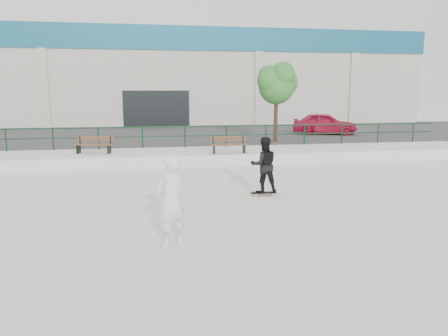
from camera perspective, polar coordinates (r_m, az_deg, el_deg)
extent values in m
plane|color=silver|center=(10.51, -5.24, -7.59)|extent=(120.00, 120.00, 0.00)
cube|color=silver|center=(19.72, -7.64, 1.43)|extent=(30.00, 3.00, 0.50)
cube|color=#313131|center=(28.15, -8.43, 3.98)|extent=(60.00, 14.00, 0.50)
cylinder|color=#13341B|center=(20.86, -7.88, 5.35)|extent=(28.00, 0.06, 0.06)
cylinder|color=#13341B|center=(20.91, -7.85, 4.12)|extent=(28.00, 0.05, 0.05)
cylinder|color=#13341B|center=(21.79, -26.60, 3.26)|extent=(0.06, 0.06, 1.00)
cylinder|color=#13341B|center=(21.31, -21.43, 3.50)|extent=(0.06, 0.06, 1.00)
cylinder|color=#13341B|center=(21.01, -16.07, 3.71)|extent=(0.06, 0.06, 1.00)
cylinder|color=#13341B|center=(20.90, -10.60, 3.90)|extent=(0.06, 0.06, 1.00)
cylinder|color=#13341B|center=(20.97, -5.11, 4.06)|extent=(0.06, 0.06, 1.00)
cylinder|color=#13341B|center=(21.24, 0.28, 4.17)|extent=(0.06, 0.06, 1.00)
cylinder|color=#13341B|center=(21.69, 5.50, 4.25)|extent=(0.06, 0.06, 1.00)
cylinder|color=#13341B|center=(22.31, 10.47, 4.29)|extent=(0.06, 0.06, 1.00)
cylinder|color=#13341B|center=(23.09, 15.14, 4.30)|extent=(0.06, 0.06, 1.00)
cylinder|color=#13341B|center=(24.00, 19.47, 4.28)|extent=(0.06, 0.06, 1.00)
cylinder|color=#13341B|center=(25.05, 23.47, 4.24)|extent=(0.06, 0.06, 1.00)
cube|color=beige|center=(42.00, -9.18, 11.05)|extent=(44.00, 16.00, 8.00)
cube|color=#165670|center=(42.17, -9.30, 15.26)|extent=(44.20, 16.20, 1.80)
cube|color=black|center=(33.98, -8.81, 7.28)|extent=(5.00, 0.15, 3.20)
cube|color=beige|center=(34.63, -22.40, 9.18)|extent=(0.60, 0.25, 6.20)
cube|color=beige|center=(35.01, 4.53, 9.90)|extent=(0.60, 0.25, 6.20)
cube|color=beige|center=(37.82, 16.51, 9.53)|extent=(0.60, 0.25, 6.20)
cube|color=#4F2E1B|center=(19.53, -16.81, 2.89)|extent=(1.60, 0.44, 0.04)
cube|color=#4F2E1B|center=(19.68, -16.66, 2.95)|extent=(1.60, 0.44, 0.04)
cube|color=#4F2E1B|center=(19.84, -16.51, 3.01)|extent=(1.60, 0.44, 0.04)
cube|color=#4F2E1B|center=(19.89, -16.47, 3.52)|extent=(1.59, 0.37, 0.09)
cube|color=#4F2E1B|center=(19.87, -16.49, 3.88)|extent=(1.59, 0.37, 0.09)
cube|color=black|center=(19.93, -18.47, 2.36)|extent=(0.15, 0.45, 0.38)
cube|color=black|center=(20.11, -18.30, 3.49)|extent=(0.06, 0.06, 0.38)
cube|color=black|center=(19.51, -14.76, 2.39)|extent=(0.15, 0.45, 0.38)
cube|color=black|center=(19.68, -14.61, 3.54)|extent=(0.06, 0.06, 0.38)
cube|color=#4F2E1B|center=(18.75, 0.74, 3.02)|extent=(1.59, 0.12, 0.04)
cube|color=#4F2E1B|center=(18.91, 0.66, 3.08)|extent=(1.59, 0.12, 0.04)
cube|color=#4F2E1B|center=(19.07, 0.57, 3.14)|extent=(1.59, 0.12, 0.04)
cube|color=#4F2E1B|center=(19.12, 0.53, 3.66)|extent=(1.59, 0.05, 0.09)
cube|color=#4F2E1B|center=(19.10, 0.54, 4.03)|extent=(1.59, 0.05, 0.09)
cube|color=black|center=(18.83, -1.33, 2.45)|extent=(0.06, 0.44, 0.37)
cube|color=black|center=(19.01, -1.44, 3.62)|extent=(0.05, 0.04, 0.37)
cube|color=black|center=(19.06, 2.62, 2.54)|extent=(0.06, 0.44, 0.37)
cube|color=black|center=(19.24, 2.49, 3.70)|extent=(0.05, 0.04, 0.37)
cylinder|color=#462F23|center=(23.41, 6.77, 6.48)|extent=(0.21, 0.21, 2.49)
sphere|color=#286A27|center=(23.37, 6.85, 10.54)|extent=(1.87, 1.87, 1.87)
sphere|color=#286A27|center=(23.83, 7.86, 11.01)|extent=(1.45, 1.45, 1.45)
sphere|color=#286A27|center=(23.06, 6.02, 11.34)|extent=(1.35, 1.35, 1.35)
sphere|color=#286A27|center=(23.05, 7.70, 12.08)|extent=(1.25, 1.25, 1.25)
sphere|color=#286A27|center=(23.69, 5.85, 11.81)|extent=(1.14, 1.14, 1.14)
imported|color=#AC1536|center=(28.06, 12.99, 5.70)|extent=(4.23, 2.79, 1.34)
cube|color=black|center=(13.50, 5.18, -3.22)|extent=(0.78, 0.21, 0.02)
cube|color=brown|center=(13.51, 5.17, -3.28)|extent=(0.78, 0.21, 0.01)
cube|color=#9F9EA4|center=(13.45, 4.10, -3.43)|extent=(0.06, 0.16, 0.03)
cube|color=#9F9EA4|center=(13.58, 6.24, -3.34)|extent=(0.06, 0.16, 0.03)
cylinder|color=beige|center=(13.37, 4.19, -3.60)|extent=(0.06, 0.03, 0.06)
cylinder|color=beige|center=(13.55, 4.00, -3.41)|extent=(0.06, 0.03, 0.06)
cylinder|color=beige|center=(13.49, 6.34, -3.50)|extent=(0.06, 0.03, 0.06)
cylinder|color=beige|center=(13.67, 6.13, -3.32)|extent=(0.06, 0.03, 0.06)
imported|color=black|center=(13.33, 5.23, 0.40)|extent=(0.85, 0.68, 1.71)
imported|color=white|center=(9.01, -6.93, -4.28)|extent=(0.83, 0.76, 1.91)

